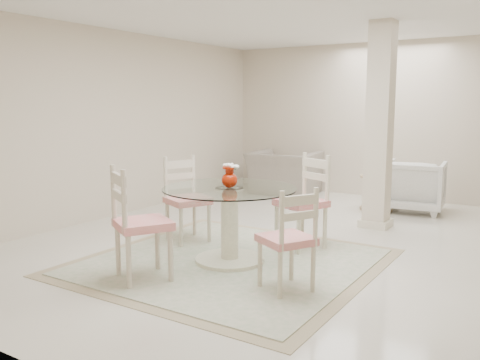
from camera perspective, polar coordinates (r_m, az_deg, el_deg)
The scene contains 13 objects.
ground at distance 6.14m, azimuth 6.75°, elevation -7.05°, with size 7.00×7.00×0.00m, color white.
room_shell at distance 5.92m, azimuth 7.07°, elevation 10.52°, with size 6.02×7.02×2.71m.
column at distance 6.95m, azimuth 15.39°, elevation 5.82°, with size 0.30×0.30×2.70m, color beige.
area_rug at distance 5.39m, azimuth -1.16°, elevation -9.17°, with size 2.87×2.87×0.02m.
dining_table at distance 5.28m, azimuth -1.17°, elevation -5.05°, with size 1.38×1.38×0.80m.
red_vase at distance 5.18m, azimuth -1.17°, elevation 0.43°, with size 0.19×0.16×0.25m.
dining_chair_east at distance 4.43m, azimuth 5.72°, elevation -5.87°, with size 0.57×0.57×1.04m.
dining_chair_north at distance 5.83m, azimuth 7.45°, elevation -1.61°, with size 0.63×0.63×1.19m.
dining_chair_west at distance 6.12m, azimuth -6.22°, elevation -1.41°, with size 0.60×0.60×1.13m.
dining_chair_south at distance 4.79m, azimuth -11.77°, elevation -3.91°, with size 0.65×0.65×1.20m.
recliner_taupe at distance 9.34m, azimuth 4.99°, elevation 0.81°, with size 1.19×1.04×0.77m, color gray.
armchair_white at distance 8.23m, azimuth 19.03°, elevation -0.64°, with size 0.84×0.87×0.79m, color white.
side_table at distance 8.18m, azimuth 15.09°, elevation -1.54°, with size 0.52×0.52×0.54m.
Camera 1 is at (2.54, -5.34, 1.66)m, focal length 38.00 mm.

